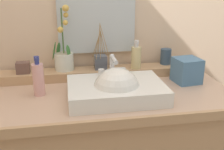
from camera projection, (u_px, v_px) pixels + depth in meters
back_ledge at (104, 73)px, 1.56m from camera, size 1.15×0.13×0.05m
sink_basin at (116, 90)px, 1.27m from camera, size 0.45×0.32×0.26m
potted_plant at (64, 56)px, 1.50m from camera, size 0.12×0.11×0.36m
soap_dispenser at (136, 57)px, 1.53m from camera, size 0.06×0.06×0.16m
tumbler_cup at (166, 56)px, 1.62m from camera, size 0.06×0.06×0.09m
reed_diffuser at (100, 61)px, 1.53m from camera, size 0.09×0.10×0.26m
trinket_box at (23, 68)px, 1.46m from camera, size 0.07×0.06×0.06m
lotion_bottle at (38, 79)px, 1.29m from camera, size 0.05×0.06×0.19m
tissue_box at (187, 70)px, 1.46m from camera, size 0.15×0.15×0.13m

